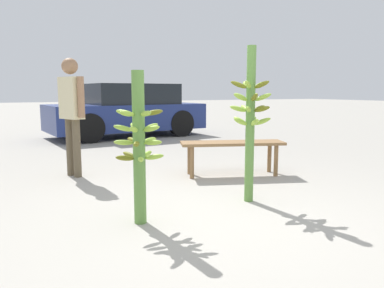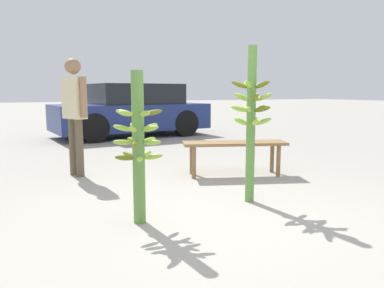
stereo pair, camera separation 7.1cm
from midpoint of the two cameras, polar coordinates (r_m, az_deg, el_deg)
ground_plane at (r=3.61m, az=3.62°, el=-11.49°), size 80.00×80.00×0.00m
banana_stalk_left at (r=3.40m, az=-8.68°, el=-0.07°), size 0.46×0.46×1.39m
banana_stalk_center at (r=4.07m, az=8.38°, el=4.03°), size 0.45×0.45×1.68m
vendor_person at (r=5.51m, az=-18.24°, el=5.55°), size 0.31×0.56×1.66m
market_bench at (r=5.39m, az=5.80°, el=-0.42°), size 1.52×0.87×0.49m
parked_car at (r=10.16m, az=-10.04°, el=4.99°), size 4.13×2.15×1.39m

